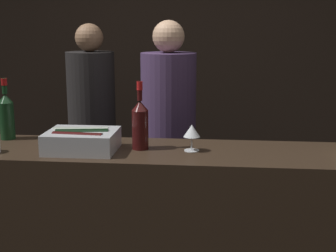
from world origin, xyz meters
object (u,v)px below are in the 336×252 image
Objects in this scene: ice_bin_with_bottles at (82,139)px; person_in_hoodie at (168,131)px; person_blond_tee at (92,119)px; wine_glass at (192,132)px; red_wine_bottle_burgundy at (6,115)px; red_wine_bottle_tall at (140,123)px.

person_in_hoodie is at bearing 67.41° from ice_bin_with_bottles.
wine_glass is at bearing 131.32° from person_blond_tee.
ice_bin_with_bottles is 0.21× the size of person_in_hoodie.
person_blond_tee reaches higher than red_wine_bottle_burgundy.
red_wine_bottle_tall is at bearing -10.23° from red_wine_bottle_burgundy.
wine_glass is 0.85m from person_in_hoodie.
person_blond_tee is (-0.57, 1.18, -0.23)m from red_wine_bottle_tall.
red_wine_bottle_burgundy is (-0.48, 0.20, 0.08)m from ice_bin_with_bottles.
person_in_hoodie is 0.75m from person_blond_tee.
red_wine_bottle_tall reaches higher than ice_bin_with_bottles.
person_blond_tee is at bearing -8.71° from person_in_hoodie.
wine_glass is at bearing -8.51° from red_wine_bottle_burgundy.
ice_bin_with_bottles is at bearing 109.28° from person_blond_tee.
person_blond_tee reaches higher than red_wine_bottle_tall.
red_wine_bottle_burgundy is 1.09m from person_blond_tee.
red_wine_bottle_burgundy reaches higher than wine_glass.
red_wine_bottle_burgundy is 1.08m from person_in_hoodie.
red_wine_bottle_tall is 0.82m from person_in_hoodie.
person_blond_tee is at bearing 102.61° from ice_bin_with_bottles.
red_wine_bottle_tall is 0.21× the size of person_blond_tee.
wine_glass is at bearing 5.00° from ice_bin_with_bottles.
red_wine_bottle_burgundy is 0.21× the size of person_blond_tee.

